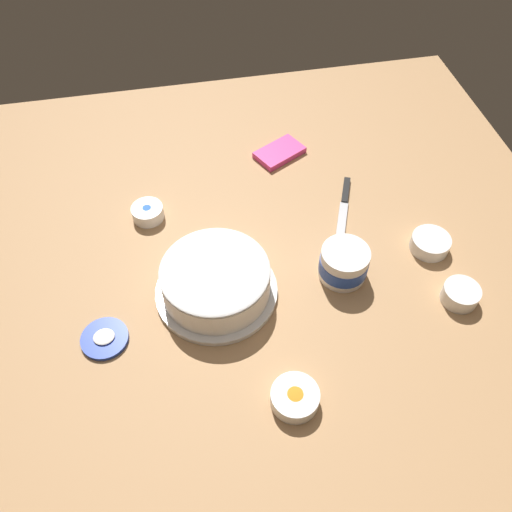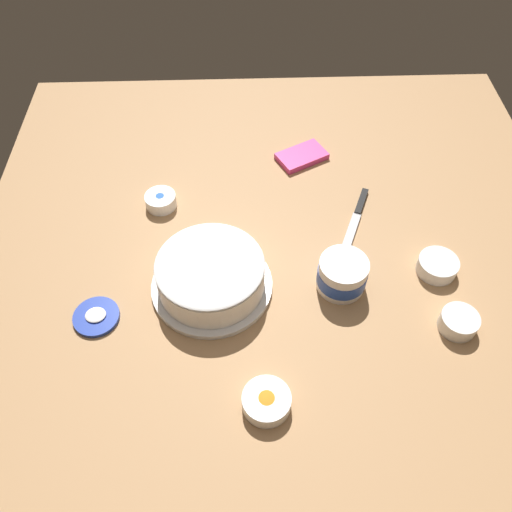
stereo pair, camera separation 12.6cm
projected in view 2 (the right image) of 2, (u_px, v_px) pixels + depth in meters
ground_plane at (278, 253)px, 1.31m from camera, size 1.54×1.54×0.00m
frosted_cake at (211, 275)px, 1.21m from camera, size 0.29×0.29×0.10m
frosting_tub at (342, 274)px, 1.21m from camera, size 0.12×0.12×0.08m
frosting_tub_lid at (96, 316)px, 1.19m from camera, size 0.11×0.11×0.02m
spreading_knife at (357, 214)px, 1.38m from camera, size 0.11×0.23×0.01m
sprinkle_bowl_blue at (161, 200)px, 1.39m from camera, size 0.08×0.08×0.04m
sprinkle_bowl_pink at (459, 322)px, 1.16m from camera, size 0.09×0.09×0.04m
sprinkle_bowl_green at (437, 266)px, 1.26m from camera, size 0.10×0.10×0.04m
sprinkle_bowl_orange at (266, 401)px, 1.05m from camera, size 0.10×0.10×0.04m
candy_box_lower at (302, 156)px, 1.52m from camera, size 0.16×0.14×0.02m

